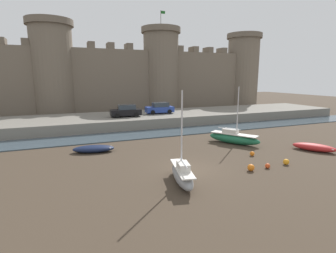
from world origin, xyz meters
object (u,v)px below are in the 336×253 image
sailboat_near_channel_left (234,138)px  mooring_buoy_mid_mud (286,162)px  sailboat_foreground_centre (182,174)px  mooring_buoy_off_centre (268,166)px  mooring_buoy_near_shore (252,154)px  mooring_buoy_near_channel (251,168)px  car_quay_centre_east (126,111)px  car_quay_west (160,108)px  rowboat_midflat_right (94,149)px  rowboat_foreground_right (314,147)px

sailboat_near_channel_left → mooring_buoy_mid_mud: 7.04m
sailboat_foreground_centre → mooring_buoy_off_centre: size_ratio=16.00×
mooring_buoy_near_shore → mooring_buoy_near_channel: size_ratio=0.79×
mooring_buoy_near_shore → car_quay_centre_east: car_quay_centre_east is taller
mooring_buoy_off_centre → car_quay_west: size_ratio=0.09×
sailboat_foreground_centre → mooring_buoy_off_centre: (7.08, 0.14, -0.43)m
sailboat_foreground_centre → mooring_buoy_mid_mud: size_ratio=13.02×
sailboat_near_channel_left → mooring_buoy_off_centre: 7.44m
rowboat_midflat_right → car_quay_west: size_ratio=0.92×
rowboat_foreground_right → mooring_buoy_mid_mud: bearing=-159.7°
mooring_buoy_off_centre → car_quay_centre_east: (-5.93, 20.43, 1.97)m
rowboat_foreground_right → mooring_buoy_mid_mud: (-5.42, -2.00, -0.13)m
sailboat_near_channel_left → mooring_buoy_mid_mud: bearing=-91.3°
rowboat_midflat_right → rowboat_foreground_right: (18.87, -7.12, 0.03)m
mooring_buoy_near_shore → mooring_buoy_off_centre: bearing=-109.0°
mooring_buoy_near_shore → car_quay_west: size_ratio=0.09×
mooring_buoy_off_centre → car_quay_west: 21.83m
rowboat_foreground_right → car_quay_centre_east: (-13.27, 18.32, 1.79)m
mooring_buoy_off_centre → mooring_buoy_near_channel: mooring_buoy_near_channel is taller
sailboat_foreground_centre → car_quay_centre_east: (1.15, 20.56, 1.54)m
rowboat_midflat_right → rowboat_foreground_right: size_ratio=1.03×
mooring_buoy_off_centre → mooring_buoy_mid_mud: (1.92, 0.11, 0.04)m
sailboat_near_channel_left → car_quay_west: sailboat_near_channel_left is taller
sailboat_foreground_centre → mooring_buoy_near_channel: (5.56, 0.15, -0.36)m
mooring_buoy_off_centre → rowboat_midflat_right: bearing=141.3°
rowboat_midflat_right → car_quay_west: bearing=48.7°
rowboat_midflat_right → mooring_buoy_near_shore: bearing=-26.6°
sailboat_foreground_centre → car_quay_west: (6.52, 21.87, 1.54)m
sailboat_foreground_centre → mooring_buoy_near_shore: (8.10, 3.10, -0.42)m
mooring_buoy_near_shore → car_quay_west: (-1.58, 18.77, 1.95)m
sailboat_near_channel_left → mooring_buoy_near_channel: sailboat_near_channel_left is taller
rowboat_foreground_right → mooring_buoy_off_centre: (-7.34, -2.11, -0.17)m
mooring_buoy_off_centre → mooring_buoy_near_shore: (1.02, 2.96, 0.01)m
rowboat_foreground_right → mooring_buoy_near_channel: bearing=-166.7°
rowboat_midflat_right → mooring_buoy_near_shore: (12.55, -6.27, -0.13)m
rowboat_midflat_right → mooring_buoy_off_centre: (11.53, -9.23, -0.15)m
rowboat_midflat_right → mooring_buoy_near_shore: 14.03m
sailboat_near_channel_left → rowboat_midflat_right: bearing=171.2°
rowboat_foreground_right → car_quay_west: (-7.90, 19.63, 1.79)m
rowboat_midflat_right → sailboat_near_channel_left: bearing=-8.8°
mooring_buoy_near_channel → sailboat_near_channel_left: bearing=63.2°
mooring_buoy_mid_mud → car_quay_west: size_ratio=0.11×
sailboat_foreground_centre → mooring_buoy_near_shore: bearing=20.9°
rowboat_midflat_right → mooring_buoy_mid_mud: 16.25m
rowboat_midflat_right → mooring_buoy_mid_mud: bearing=-34.2°
sailboat_foreground_centre → mooring_buoy_mid_mud: (9.00, 0.24, -0.39)m
mooring_buoy_mid_mud → rowboat_midflat_right: bearing=145.8°
rowboat_midflat_right → car_quay_centre_east: 12.65m
car_quay_west → mooring_buoy_near_channel: bearing=-92.5°
mooring_buoy_mid_mud → mooring_buoy_near_shore: bearing=107.4°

